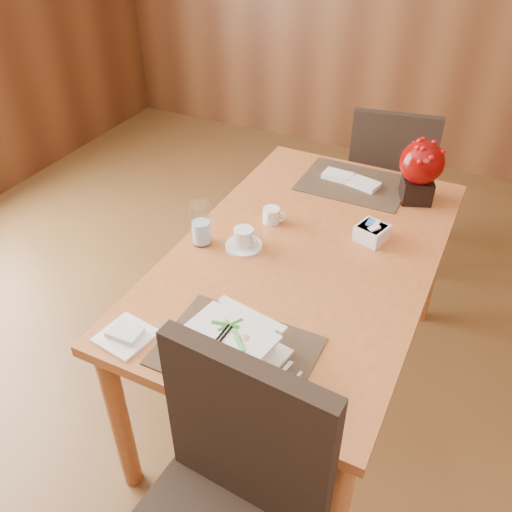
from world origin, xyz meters
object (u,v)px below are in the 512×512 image
at_px(dining_table, 305,272).
at_px(berry_decor, 421,168).
at_px(soup_setting, 228,349).
at_px(coffee_cup, 244,239).
at_px(water_glass, 201,224).
at_px(far_chair, 389,179).
at_px(sugar_caddy, 372,233).
at_px(bread_plate, 126,336).
at_px(creamer_jug, 271,215).

relative_size(dining_table, berry_decor, 5.69).
distance_m(soup_setting, coffee_cup, 0.56).
height_order(water_glass, far_chair, far_chair).
distance_m(sugar_caddy, bread_plate, 0.97).
height_order(bread_plate, far_chair, far_chair).
distance_m(dining_table, creamer_jug, 0.26).
relative_size(soup_setting, coffee_cup, 2.25).
bearing_deg(berry_decor, sugar_caddy, -102.80).
height_order(dining_table, berry_decor, berry_decor).
height_order(soup_setting, bread_plate, soup_setting).
height_order(dining_table, far_chair, far_chair).
bearing_deg(sugar_caddy, berry_decor, 77.20).
bearing_deg(berry_decor, far_chair, 112.42).
distance_m(coffee_cup, far_chair, 1.20).
distance_m(water_glass, far_chair, 1.30).
bearing_deg(water_glass, creamer_jug, 54.53).
distance_m(coffee_cup, berry_decor, 0.79).
relative_size(dining_table, bread_plate, 10.06).
bearing_deg(creamer_jug, water_glass, -130.75).
relative_size(dining_table, coffee_cup, 10.86).
bearing_deg(creamer_jug, dining_table, -36.43).
relative_size(sugar_caddy, far_chair, 0.11).
relative_size(soup_setting, bread_plate, 2.09).
relative_size(berry_decor, bread_plate, 1.77).
distance_m(dining_table, water_glass, 0.43).
height_order(sugar_caddy, berry_decor, berry_decor).
bearing_deg(sugar_caddy, coffee_cup, -148.28).
bearing_deg(soup_setting, water_glass, 138.19).
distance_m(creamer_jug, sugar_caddy, 0.39).
relative_size(water_glass, far_chair, 0.18).
relative_size(creamer_jug, sugar_caddy, 0.83).
height_order(dining_table, creamer_jug, creamer_jug).
bearing_deg(bread_plate, coffee_cup, 79.29).
distance_m(soup_setting, water_glass, 0.60).
xyz_separation_m(sugar_caddy, berry_decor, (0.08, 0.36, 0.12)).
height_order(soup_setting, sugar_caddy, soup_setting).
xyz_separation_m(berry_decor, bread_plate, (-0.60, -1.18, -0.14)).
bearing_deg(far_chair, soup_setting, 77.97).
xyz_separation_m(soup_setting, sugar_caddy, (0.19, 0.77, -0.02)).
bearing_deg(far_chair, dining_table, 77.03).
height_order(dining_table, bread_plate, bread_plate).
bearing_deg(sugar_caddy, far_chair, 98.81).
bearing_deg(dining_table, water_glass, -161.72).
height_order(creamer_jug, berry_decor, berry_decor).
distance_m(sugar_caddy, far_chair, 0.94).
relative_size(soup_setting, sugar_caddy, 3.03).
relative_size(dining_table, creamer_jug, 17.55).
bearing_deg(soup_setting, creamer_jug, 115.60).
xyz_separation_m(dining_table, creamer_jug, (-0.20, 0.12, 0.13)).
xyz_separation_m(soup_setting, berry_decor, (0.27, 1.13, 0.10)).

